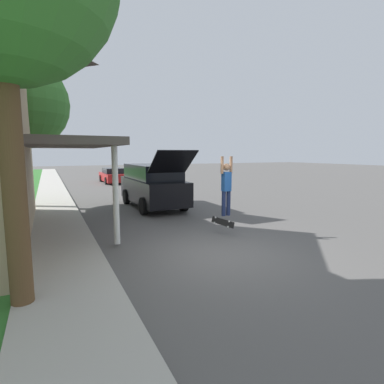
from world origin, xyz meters
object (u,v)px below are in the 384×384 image
(car_down_street, at_px, (114,176))
(skateboard, at_px, (223,222))
(lawn_tree_far, at_px, (21,103))
(suv_parked, at_px, (153,185))
(skateboarder, at_px, (226,186))

(car_down_street, height_order, skateboard, car_down_street)
(lawn_tree_far, bearing_deg, suv_parked, -23.38)
(lawn_tree_far, relative_size, skateboarder, 3.72)
(lawn_tree_far, distance_m, car_down_street, 13.05)
(lawn_tree_far, bearing_deg, car_down_street, 60.31)
(car_down_street, xyz_separation_m, skateboard, (-0.42, -18.89, -0.17))
(car_down_street, height_order, skateboarder, skateboarder)
(skateboard, bearing_deg, skateboarder, 5.83)
(car_down_street, bearing_deg, lawn_tree_far, -119.69)
(skateboarder, height_order, skateboard, skateboarder)
(lawn_tree_far, distance_m, skateboarder, 10.52)
(suv_parked, relative_size, car_down_street, 1.23)
(car_down_street, bearing_deg, suv_parked, -93.25)
(suv_parked, xyz_separation_m, skateboarder, (0.45, -5.82, 0.50))
(suv_parked, xyz_separation_m, car_down_street, (0.74, 13.06, -0.46))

